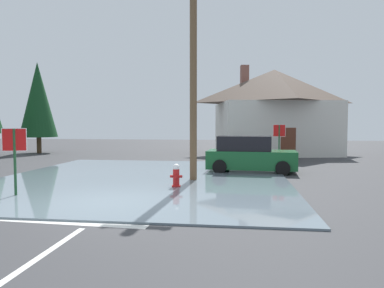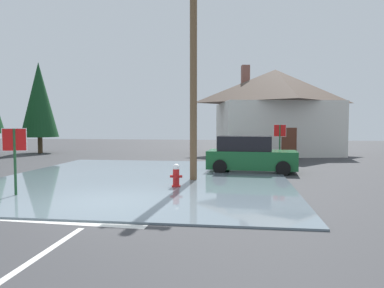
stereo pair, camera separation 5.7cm
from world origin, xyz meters
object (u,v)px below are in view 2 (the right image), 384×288
Objects in this scene: utility_pole at (193,72)px; stop_sign_far at (280,136)px; fire_hydrant at (176,176)px; pine_tree_mid_left at (39,100)px; stop_sign_near at (15,148)px; house at (275,110)px; parked_car at (250,155)px.

stop_sign_far is at bearing 58.28° from utility_pole.
fire_hydrant is at bearing -103.57° from utility_pole.
pine_tree_mid_left is (-17.50, 5.13, 2.52)m from stop_sign_far.
pine_tree_mid_left is at bearing 134.32° from fire_hydrant.
stop_sign_far is (4.46, 8.22, 1.16)m from fire_hydrant.
stop_sign_near is 0.96× the size of stop_sign_far.
fire_hydrant is at bearing -118.46° from stop_sign_far.
stop_sign_near is at bearing -143.31° from utility_pole.
house reaches higher than parked_car.
utility_pole reaches higher than fire_hydrant.
parked_car is at bearing 42.29° from stop_sign_near.
stop_sign_far is at bearing -16.35° from pine_tree_mid_left.
house is at bearing 86.98° from stop_sign_far.
house is 17.98m from pine_tree_mid_left.
house is at bearing 78.67° from parked_car.
stop_sign_near is at bearing -137.71° from parked_car.
stop_sign_far is at bearing 48.55° from stop_sign_near.
stop_sign_far reaches higher than stop_sign_near.
pine_tree_mid_left reaches higher than stop_sign_far.
parked_car is at bearing -115.87° from stop_sign_far.
utility_pole reaches higher than pine_tree_mid_left.
fire_hydrant is 19.02m from pine_tree_mid_left.
stop_sign_near is 13.81m from stop_sign_far.
stop_sign_near is 0.51× the size of parked_car.
pine_tree_mid_left is (-8.36, 15.48, 2.58)m from stop_sign_near.
house is (4.83, 15.23, 2.86)m from fire_hydrant.
utility_pole is (0.40, 1.66, 3.88)m from fire_hydrant.
pine_tree_mid_left reaches higher than house.
stop_sign_far is 18.41m from pine_tree_mid_left.
fire_hydrant is 16.23m from house.
house is (9.51, 17.35, 1.76)m from stop_sign_near.
pine_tree_mid_left reaches higher than parked_car.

